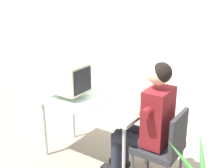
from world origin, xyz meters
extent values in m
plane|color=gray|center=(0.00, 0.00, 0.00)|extent=(12.00, 12.00, 0.00)
cube|color=silver|center=(0.30, 1.40, 1.50)|extent=(8.00, 0.10, 3.00)
cylinder|color=#B7B7BC|center=(-0.55, -0.26, 0.36)|extent=(0.04, 0.04, 0.71)
cylinder|color=#B7B7BC|center=(0.55, -0.26, 0.36)|extent=(0.04, 0.04, 0.71)
cylinder|color=#B7B7BC|center=(-0.55, 0.26, 0.36)|extent=(0.04, 0.04, 0.71)
cylinder|color=#B7B7BC|center=(0.55, 0.26, 0.36)|extent=(0.04, 0.04, 0.71)
cube|color=silver|center=(0.00, 0.00, 0.73)|extent=(1.23, 0.64, 0.04)
cylinder|color=beige|center=(-0.33, -0.03, 0.76)|extent=(0.22, 0.22, 0.02)
cylinder|color=beige|center=(-0.33, -0.03, 0.79)|extent=(0.06, 0.06, 0.04)
cube|color=beige|center=(-0.33, -0.03, 0.98)|extent=(0.40, 0.34, 0.34)
cube|color=black|center=(-0.13, -0.03, 0.98)|extent=(0.01, 0.29, 0.28)
cube|color=beige|center=(0.05, -0.01, 0.77)|extent=(0.17, 0.41, 0.02)
cube|color=beige|center=(0.05, -0.01, 0.78)|extent=(0.14, 0.37, 0.01)
cylinder|color=#4C4C51|center=(0.63, 0.15, 0.21)|extent=(0.03, 0.03, 0.41)
cylinder|color=#4C4C51|center=(1.01, 0.15, 0.21)|extent=(0.03, 0.03, 0.41)
cube|color=#2D2D33|center=(0.82, -0.03, 0.44)|extent=(0.43, 0.43, 0.06)
cube|color=#2D2D33|center=(1.02, -0.03, 0.67)|extent=(0.04, 0.39, 0.39)
cube|color=maroon|center=(0.80, -0.03, 0.78)|extent=(0.22, 0.34, 0.57)
sphere|color=beige|center=(0.78, -0.03, 1.21)|extent=(0.21, 0.21, 0.21)
sphere|color=black|center=(0.81, -0.03, 1.23)|extent=(0.20, 0.20, 0.20)
cylinder|color=#262838|center=(0.59, -0.12, 0.49)|extent=(0.43, 0.14, 0.14)
cylinder|color=#262838|center=(0.59, 0.06, 0.49)|extent=(0.43, 0.14, 0.14)
cylinder|color=#262838|center=(0.37, -0.12, 0.25)|extent=(0.11, 0.11, 0.49)
cylinder|color=#262838|center=(0.37, 0.06, 0.25)|extent=(0.11, 0.11, 0.49)
cube|color=black|center=(0.31, 0.06, 0.03)|extent=(0.24, 0.09, 0.06)
cylinder|color=maroon|center=(0.78, -0.23, 0.90)|extent=(0.09, 0.14, 0.09)
cylinder|color=maroon|center=(0.78, 0.17, 0.90)|extent=(0.09, 0.14, 0.09)
cylinder|color=beige|center=(0.66, -0.03, 0.85)|extent=(0.09, 0.34, 0.09)
cone|color=#3A8138|center=(1.29, -0.17, 0.54)|extent=(0.29, 0.45, 0.42)
cone|color=#3A8138|center=(1.21, -0.29, 0.53)|extent=(0.50, 0.17, 0.38)
camera|label=1|loc=(1.80, -2.38, 1.99)|focal=45.66mm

